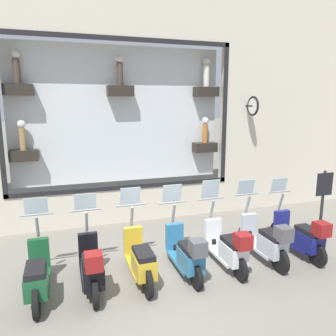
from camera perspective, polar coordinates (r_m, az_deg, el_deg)
ground_plane at (r=6.48m, az=-1.30°, el=-19.60°), size 120.00×120.00×0.00m
building_facade at (r=9.33m, az=-8.51°, el=24.70°), size 1.21×36.00×10.75m
scooter_navy_0 at (r=7.90m, az=22.24°, el=-10.87°), size 1.79×0.61×1.58m
scooter_silver_1 at (r=7.37m, az=16.72°, el=-12.01°), size 1.80×0.61×1.60m
scooter_white_2 at (r=6.93m, az=10.40°, el=-13.34°), size 1.79×0.60×1.66m
scooter_teal_3 at (r=6.58m, az=3.23°, el=-14.59°), size 1.79×0.60×1.63m
scooter_yellow_4 at (r=6.41m, az=-4.85°, el=-15.57°), size 1.80×0.60×1.64m
scooter_black_5 at (r=6.22m, az=-13.18°, el=-16.39°), size 1.80×0.60×1.59m
scooter_green_6 at (r=6.30m, az=-21.78°, el=-16.94°), size 1.80×0.61×1.58m
shop_sign_post at (r=8.80m, az=25.30°, el=-5.54°), size 0.36×0.45×1.74m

